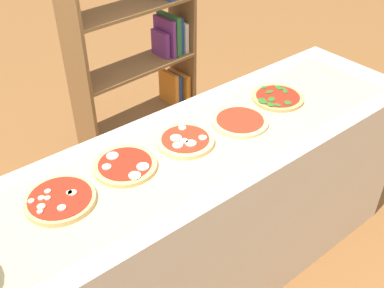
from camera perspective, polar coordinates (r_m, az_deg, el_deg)
ground_plane at (r=2.49m, az=0.00°, el=-17.14°), size 12.00×12.00×0.00m
counter at (r=2.15m, az=0.00°, el=-10.05°), size 2.37×0.63×0.89m
parchment_paper at (r=1.85m, az=0.00°, el=-0.47°), size 2.10×0.45×0.00m
pizza_mushroom_0 at (r=1.66m, az=-16.25°, el=-6.74°), size 0.25×0.25×0.03m
pizza_mozzarella_1 at (r=1.76m, az=-8.40°, el=-2.67°), size 0.25×0.25×0.03m
pizza_mozzarella_2 at (r=1.87m, az=-0.85°, el=0.44°), size 0.24×0.24×0.03m
pizza_plain_3 at (r=2.01m, az=6.04°, el=2.89°), size 0.25×0.25×0.02m
pizza_spinach_4 at (r=2.20m, az=10.68°, el=5.76°), size 0.25×0.25×0.02m
bookshelf at (r=2.92m, az=-5.28°, el=8.79°), size 0.81×0.30×1.48m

